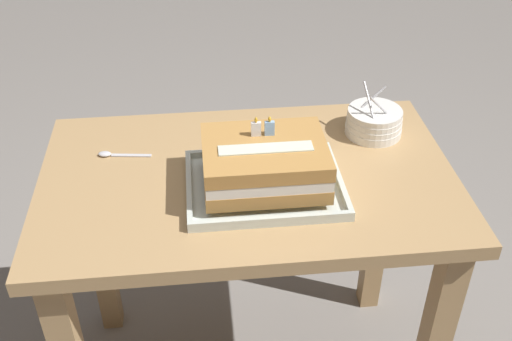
{
  "coord_description": "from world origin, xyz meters",
  "views": [
    {
      "loc": [
        -0.11,
        -1.17,
        1.6
      ],
      "look_at": [
        0.02,
        -0.03,
        0.78
      ],
      "focal_mm": 43.07,
      "sensor_mm": 36.0,
      "label": 1
    }
  ],
  "objects_px": {
    "birthday_cake": "(265,162)",
    "foil_tray": "(264,186)",
    "bowl_stack": "(374,122)",
    "serving_spoon_near_tray": "(112,154)"
  },
  "relations": [
    {
      "from": "birthday_cake",
      "to": "serving_spoon_near_tray",
      "type": "distance_m",
      "value": 0.4
    },
    {
      "from": "birthday_cake",
      "to": "bowl_stack",
      "type": "height_order",
      "value": "birthday_cake"
    },
    {
      "from": "bowl_stack",
      "to": "serving_spoon_near_tray",
      "type": "distance_m",
      "value": 0.67
    },
    {
      "from": "foil_tray",
      "to": "serving_spoon_near_tray",
      "type": "xyz_separation_m",
      "value": [
        -0.36,
        0.17,
        -0.0
      ]
    },
    {
      "from": "foil_tray",
      "to": "birthday_cake",
      "type": "bearing_deg",
      "value": 90.0
    },
    {
      "from": "foil_tray",
      "to": "bowl_stack",
      "type": "relative_size",
      "value": 2.43
    },
    {
      "from": "foil_tray",
      "to": "birthday_cake",
      "type": "height_order",
      "value": "birthday_cake"
    },
    {
      "from": "foil_tray",
      "to": "serving_spoon_near_tray",
      "type": "relative_size",
      "value": 2.69
    },
    {
      "from": "birthday_cake",
      "to": "foil_tray",
      "type": "bearing_deg",
      "value": -90.0
    },
    {
      "from": "birthday_cake",
      "to": "serving_spoon_near_tray",
      "type": "bearing_deg",
      "value": 154.47
    }
  ]
}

